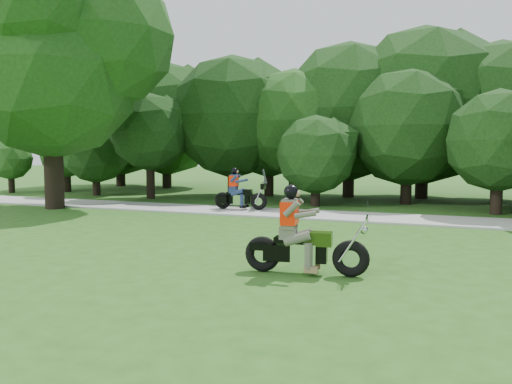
# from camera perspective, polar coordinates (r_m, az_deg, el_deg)

# --- Properties ---
(ground) EXTENTS (100.00, 100.00, 0.00)m
(ground) POSITION_cam_1_polar(r_m,az_deg,el_deg) (8.61, 0.23, -9.65)
(ground) COLOR #275217
(ground) RESTS_ON ground
(walkway) EXTENTS (60.00, 2.20, 0.06)m
(walkway) POSITION_cam_1_polar(r_m,az_deg,el_deg) (16.20, 10.45, -2.76)
(walkway) COLOR #A3A39E
(walkway) RESTS_ON ground
(tree_line) EXTENTS (38.85, 12.36, 7.58)m
(tree_line) POSITION_cam_1_polar(r_m,az_deg,el_deg) (22.44, 17.54, 8.40)
(tree_line) COLOR black
(tree_line) RESTS_ON ground
(big_tree_west) EXTENTS (8.64, 6.56, 9.96)m
(big_tree_west) POSITION_cam_1_polar(r_m,az_deg,el_deg) (20.25, -21.89, 14.77)
(big_tree_west) COLOR black
(big_tree_west) RESTS_ON ground
(chopper_motorcycle) EXTENTS (2.18, 0.67, 1.56)m
(chopper_motorcycle) POSITION_cam_1_polar(r_m,az_deg,el_deg) (8.71, 5.02, -5.63)
(chopper_motorcycle) COLOR black
(chopper_motorcycle) RESTS_ON ground
(touring_motorcycle) EXTENTS (1.93, 0.68, 1.47)m
(touring_motorcycle) POSITION_cam_1_polar(r_m,az_deg,el_deg) (17.53, -2.16, -0.25)
(touring_motorcycle) COLOR black
(touring_motorcycle) RESTS_ON walkway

